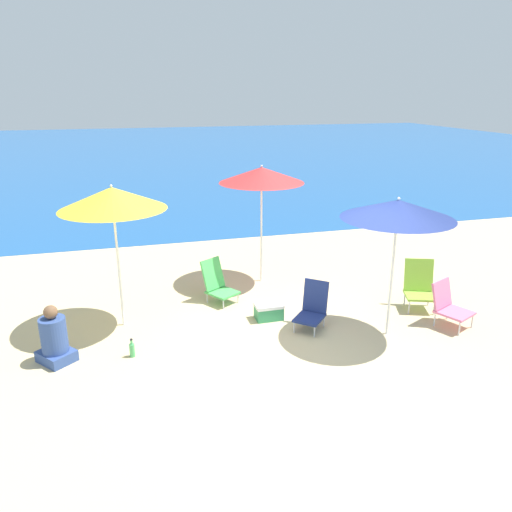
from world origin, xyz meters
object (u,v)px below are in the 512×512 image
beach_umbrella_yellow (112,198)px  beach_chair_navy (313,307)px  beach_chair_lime (419,285)px  cooler_box (269,311)px  beach_umbrella_red (262,175)px  beach_chair_pink (449,304)px  person_seated_near (54,340)px  beach_umbrella_navy (398,209)px  water_bottle (132,350)px  beach_chair_green (217,283)px

beach_umbrella_yellow → beach_chair_navy: 3.54m
beach_chair_lime → cooler_box: size_ratio=1.86×
beach_umbrella_red → beach_umbrella_yellow: 3.02m
beach_chair_pink → person_seated_near: person_seated_near is taller
beach_umbrella_navy → cooler_box: size_ratio=4.79×
beach_umbrella_navy → beach_chair_lime: size_ratio=2.58×
beach_umbrella_yellow → water_bottle: size_ratio=8.23×
beach_umbrella_navy → person_seated_near: 5.23m
beach_umbrella_red → beach_chair_lime: beach_umbrella_red is taller
beach_umbrella_red → beach_chair_lime: (2.31, -1.96, -1.71)m
beach_chair_lime → person_seated_near: 5.98m
beach_chair_navy → cooler_box: bearing=-175.0°
beach_chair_green → person_seated_near: size_ratio=0.89×
beach_umbrella_red → cooler_box: 2.66m
beach_umbrella_yellow → cooler_box: bearing=-10.0°
water_bottle → cooler_box: bearing=16.6°
beach_umbrella_yellow → beach_umbrella_navy: beach_umbrella_yellow is taller
beach_umbrella_navy → beach_chair_green: size_ratio=2.87×
beach_umbrella_yellow → beach_chair_lime: beach_umbrella_yellow is taller
beach_umbrella_yellow → beach_chair_navy: beach_umbrella_yellow is taller
beach_umbrella_red → beach_umbrella_yellow: bearing=-154.2°
beach_umbrella_red → beach_chair_pink: 4.02m
beach_chair_navy → beach_chair_pink: beach_chair_navy is taller
beach_chair_green → water_bottle: 2.29m
beach_umbrella_yellow → beach_chair_green: bearing=18.4°
beach_umbrella_yellow → cooler_box: size_ratio=5.07×
beach_chair_lime → beach_chair_green: beach_chair_lime is taller
beach_umbrella_navy → cooler_box: bearing=148.2°
beach_umbrella_yellow → beach_chair_pink: (5.09, -1.40, -1.74)m
beach_chair_pink → water_bottle: 5.01m
beach_chair_lime → beach_chair_navy: size_ratio=1.13×
beach_chair_lime → cooler_box: bearing=-164.6°
beach_chair_green → beach_chair_navy: bearing=-80.9°
beach_umbrella_red → beach_chair_navy: size_ratio=3.08×
beach_chair_pink → beach_umbrella_red: bearing=106.0°
beach_umbrella_red → beach_chair_pink: size_ratio=3.20×
beach_chair_pink → cooler_box: size_ratio=1.58×
beach_umbrella_navy → water_bottle: (-3.89, 0.34, -1.90)m
beach_chair_green → cooler_box: 1.20m
beach_chair_pink → person_seated_near: 6.05m
beach_umbrella_navy → beach_umbrella_red: bearing=114.9°
water_bottle → beach_umbrella_navy: bearing=-5.0°
beach_chair_lime → water_bottle: (-4.93, -0.44, -0.31)m
beach_umbrella_red → beach_umbrella_navy: size_ratio=1.06×
beach_umbrella_red → water_bottle: 4.09m
beach_chair_lime → beach_chair_navy: (-2.08, -0.23, -0.08)m
beach_chair_lime → beach_chair_navy: beach_chair_lime is taller
beach_chair_pink → beach_chair_green: bearing=125.0°
cooler_box → beach_chair_navy: bearing=-37.5°
beach_umbrella_yellow → beach_chair_lime: bearing=-7.3°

